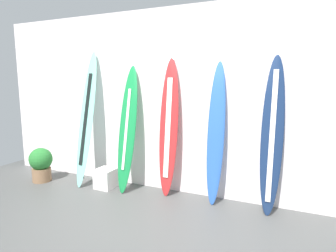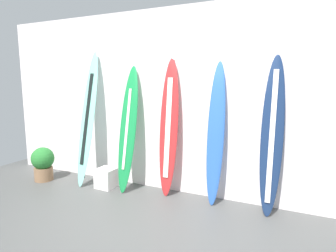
{
  "view_description": "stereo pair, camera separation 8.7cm",
  "coord_description": "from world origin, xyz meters",
  "px_view_note": "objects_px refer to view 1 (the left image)",
  "views": [
    {
      "loc": [
        1.44,
        -2.79,
        1.71
      ],
      "look_at": [
        -0.24,
        0.95,
        1.07
      ],
      "focal_mm": 30.52,
      "sensor_mm": 36.0,
      "label": 1
    },
    {
      "loc": [
        1.52,
        -2.76,
        1.71
      ],
      "look_at": [
        -0.24,
        0.95,
        1.07
      ],
      "focal_mm": 30.52,
      "sensor_mm": 36.0,
      "label": 2
    }
  ],
  "objects_px": {
    "surfboard_crimson": "(169,129)",
    "display_block_left": "(106,178)",
    "potted_plant": "(41,163)",
    "surfboard_seafoam": "(87,120)",
    "surfboard_navy": "(272,137)",
    "surfboard_emerald": "(127,130)",
    "surfboard_cobalt": "(216,135)"
  },
  "relations": [
    {
      "from": "surfboard_crimson",
      "to": "display_block_left",
      "type": "xyz_separation_m",
      "value": [
        -1.04,
        -0.18,
        -0.86
      ]
    },
    {
      "from": "display_block_left",
      "to": "potted_plant",
      "type": "bearing_deg",
      "value": -170.96
    },
    {
      "from": "surfboard_seafoam",
      "to": "display_block_left",
      "type": "relative_size",
      "value": 7.01
    },
    {
      "from": "potted_plant",
      "to": "display_block_left",
      "type": "bearing_deg",
      "value": 9.04
    },
    {
      "from": "surfboard_navy",
      "to": "surfboard_emerald",
      "type": "bearing_deg",
      "value": -177.84
    },
    {
      "from": "surfboard_navy",
      "to": "display_block_left",
      "type": "xyz_separation_m",
      "value": [
        -2.49,
        -0.16,
        -0.86
      ]
    },
    {
      "from": "surfboard_cobalt",
      "to": "potted_plant",
      "type": "distance_m",
      "value": 3.07
    },
    {
      "from": "surfboard_emerald",
      "to": "display_block_left",
      "type": "height_order",
      "value": "surfboard_emerald"
    },
    {
      "from": "surfboard_seafoam",
      "to": "surfboard_navy",
      "type": "height_order",
      "value": "surfboard_seafoam"
    },
    {
      "from": "surfboard_emerald",
      "to": "display_block_left",
      "type": "xyz_separation_m",
      "value": [
        -0.38,
        -0.09,
        -0.81
      ]
    },
    {
      "from": "surfboard_cobalt",
      "to": "potted_plant",
      "type": "relative_size",
      "value": 3.41
    },
    {
      "from": "surfboard_cobalt",
      "to": "surfboard_crimson",
      "type": "bearing_deg",
      "value": 179.55
    },
    {
      "from": "surfboard_emerald",
      "to": "potted_plant",
      "type": "height_order",
      "value": "surfboard_emerald"
    },
    {
      "from": "surfboard_seafoam",
      "to": "surfboard_cobalt",
      "type": "relative_size",
      "value": 1.11
    },
    {
      "from": "display_block_left",
      "to": "surfboard_crimson",
      "type": "bearing_deg",
      "value": 9.78
    },
    {
      "from": "potted_plant",
      "to": "surfboard_seafoam",
      "type": "bearing_deg",
      "value": 16.05
    },
    {
      "from": "surfboard_emerald",
      "to": "surfboard_navy",
      "type": "xyz_separation_m",
      "value": [
        2.11,
        0.08,
        0.04
      ]
    },
    {
      "from": "display_block_left",
      "to": "potted_plant",
      "type": "relative_size",
      "value": 0.54
    },
    {
      "from": "surfboard_navy",
      "to": "potted_plant",
      "type": "xyz_separation_m",
      "value": [
        -3.7,
        -0.36,
        -0.7
      ]
    },
    {
      "from": "surfboard_emerald",
      "to": "surfboard_cobalt",
      "type": "distance_m",
      "value": 1.38
    },
    {
      "from": "surfboard_seafoam",
      "to": "potted_plant",
      "type": "height_order",
      "value": "surfboard_seafoam"
    },
    {
      "from": "surfboard_cobalt",
      "to": "surfboard_emerald",
      "type": "bearing_deg",
      "value": -176.33
    },
    {
      "from": "surfboard_seafoam",
      "to": "potted_plant",
      "type": "xyz_separation_m",
      "value": [
        -0.83,
        -0.24,
        -0.77
      ]
    },
    {
      "from": "surfboard_crimson",
      "to": "surfboard_emerald",
      "type": "bearing_deg",
      "value": -171.89
    },
    {
      "from": "display_block_left",
      "to": "potted_plant",
      "type": "distance_m",
      "value": 1.24
    },
    {
      "from": "surfboard_navy",
      "to": "potted_plant",
      "type": "height_order",
      "value": "surfboard_navy"
    },
    {
      "from": "display_block_left",
      "to": "surfboard_seafoam",
      "type": "bearing_deg",
      "value": 173.08
    },
    {
      "from": "surfboard_seafoam",
      "to": "surfboard_crimson",
      "type": "bearing_deg",
      "value": 5.35
    },
    {
      "from": "surfboard_emerald",
      "to": "surfboard_crimson",
      "type": "height_order",
      "value": "surfboard_crimson"
    },
    {
      "from": "surfboard_crimson",
      "to": "display_block_left",
      "type": "relative_size",
      "value": 6.55
    },
    {
      "from": "surfboard_crimson",
      "to": "surfboard_cobalt",
      "type": "xyz_separation_m",
      "value": [
        0.72,
        -0.01,
        -0.03
      ]
    },
    {
      "from": "surfboard_navy",
      "to": "potted_plant",
      "type": "relative_size",
      "value": 3.51
    }
  ]
}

